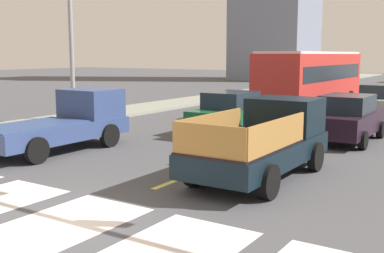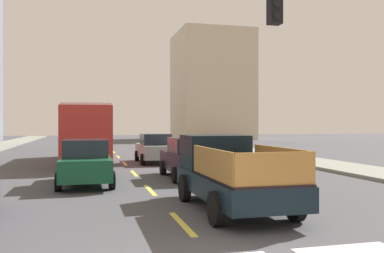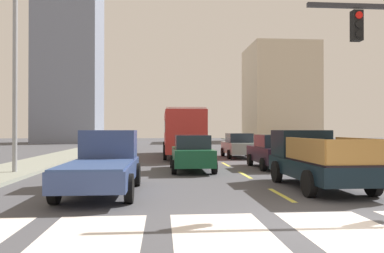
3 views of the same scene
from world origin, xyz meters
TOP-DOWN VIEW (x-y plane):
  - ground_plane at (0.00, 0.00)m, footprint 160.00×160.00m
  - sidewalk_right at (10.63, 18.00)m, footprint 3.07×110.00m
  - sidewalk_left at (-10.63, 18.00)m, footprint 3.07×110.00m
  - crosswalk_stripe_1 at (-4.91, 0.00)m, footprint 1.91×3.19m
  - crosswalk_stripe_2 at (-2.46, 0.00)m, footprint 1.91×3.19m
  - crosswalk_stripe_3 at (0.00, 0.00)m, footprint 1.91×3.19m
  - lane_dash_0 at (0.00, 4.00)m, footprint 0.16×2.40m
  - lane_dash_1 at (0.00, 9.00)m, footprint 0.16×2.40m
  - lane_dash_2 at (0.00, 14.00)m, footprint 0.16×2.40m
  - lane_dash_3 at (0.00, 19.00)m, footprint 0.16×2.40m
  - lane_dash_4 at (0.00, 24.00)m, footprint 0.16×2.40m
  - lane_dash_5 at (0.00, 29.00)m, footprint 0.16×2.40m
  - lane_dash_6 at (0.00, 34.00)m, footprint 0.16×2.40m
  - lane_dash_7 at (0.00, 39.00)m, footprint 0.16×2.40m
  - pickup_stakebed at (1.67, 5.55)m, footprint 2.18×5.20m
  - pickup_dark at (-5.46, 5.14)m, footprint 2.18×5.20m
  - city_bus at (-2.16, 20.24)m, footprint 2.72×10.80m
  - sedan_mid at (1.78, 19.02)m, footprint 2.02×4.40m
  - sedan_near_right at (2.11, 11.76)m, footprint 2.02×4.40m
  - sedan_far at (-2.17, 10.83)m, footprint 2.02×4.40m
  - streetlight_left at (-9.84, 9.76)m, footprint 2.20×0.28m
  - tower_tall_centre at (-17.50, 50.56)m, footprint 9.01×8.53m
  - block_mid_left at (16.41, 55.69)m, footprint 10.65×11.27m

SIDE VIEW (x-z plane):
  - ground_plane at x=0.00m, z-range 0.00..0.00m
  - lane_dash_0 at x=0.00m, z-range 0.00..0.01m
  - lane_dash_1 at x=0.00m, z-range 0.00..0.01m
  - lane_dash_2 at x=0.00m, z-range 0.00..0.01m
  - lane_dash_3 at x=0.00m, z-range 0.00..0.01m
  - lane_dash_4 at x=0.00m, z-range 0.00..0.01m
  - lane_dash_5 at x=0.00m, z-range 0.00..0.01m
  - lane_dash_6 at x=0.00m, z-range 0.00..0.01m
  - lane_dash_7 at x=0.00m, z-range 0.00..0.01m
  - crosswalk_stripe_1 at x=-4.91m, z-range 0.00..0.01m
  - crosswalk_stripe_2 at x=-2.46m, z-range 0.00..0.01m
  - crosswalk_stripe_3 at x=0.00m, z-range 0.00..0.01m
  - sidewalk_right at x=10.63m, z-range 0.00..0.15m
  - sidewalk_left at x=-10.63m, z-range 0.00..0.15m
  - sedan_mid at x=1.78m, z-range 0.00..1.72m
  - sedan_near_right at x=2.11m, z-range 0.00..1.72m
  - sedan_far at x=-2.17m, z-range 0.00..1.72m
  - pickup_dark at x=-5.46m, z-range -0.06..1.90m
  - pickup_stakebed at x=1.67m, z-range -0.04..1.92m
  - city_bus at x=-2.16m, z-range 0.29..3.61m
  - streetlight_left at x=-9.84m, z-range 0.47..9.47m
  - block_mid_left at x=16.41m, z-range 0.00..16.15m
  - tower_tall_centre at x=-17.50m, z-range 0.00..29.47m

